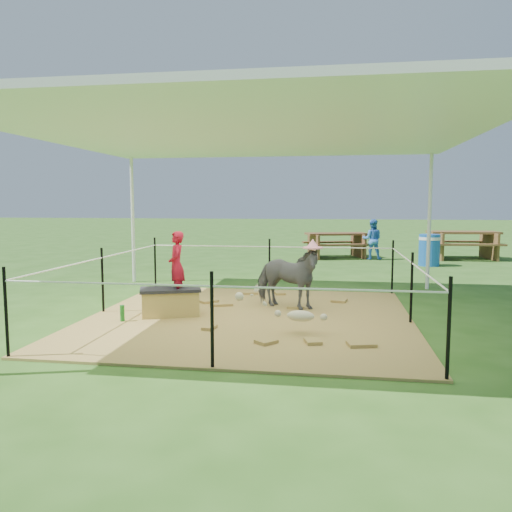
# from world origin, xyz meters

# --- Properties ---
(ground) EXTENTS (90.00, 90.00, 0.00)m
(ground) POSITION_xyz_m (0.00, 0.00, 0.00)
(ground) COLOR #2D5919
(ground) RESTS_ON ground
(hay_patch) EXTENTS (4.60, 4.60, 0.03)m
(hay_patch) POSITION_xyz_m (0.00, 0.00, 0.01)
(hay_patch) COLOR brown
(hay_patch) RESTS_ON ground
(canopy_tent) EXTENTS (6.30, 6.30, 2.90)m
(canopy_tent) POSITION_xyz_m (0.00, 0.00, 2.69)
(canopy_tent) COLOR silver
(canopy_tent) RESTS_ON ground
(rope_fence) EXTENTS (4.54, 4.54, 1.00)m
(rope_fence) POSITION_xyz_m (0.00, -0.00, 0.64)
(rope_fence) COLOR black
(rope_fence) RESTS_ON ground
(straw_bale) EXTENTS (0.90, 0.66, 0.36)m
(straw_bale) POSITION_xyz_m (-1.16, -0.10, 0.21)
(straw_bale) COLOR #A58E3C
(straw_bale) RESTS_ON hay_patch
(dark_cloth) EXTENTS (0.97, 0.72, 0.05)m
(dark_cloth) POSITION_xyz_m (-1.16, -0.10, 0.41)
(dark_cloth) COLOR black
(dark_cloth) RESTS_ON straw_bale
(woman) EXTENTS (0.34, 0.41, 0.97)m
(woman) POSITION_xyz_m (-1.06, -0.10, 0.88)
(woman) COLOR #B21127
(woman) RESTS_ON straw_bale
(green_bottle) EXTENTS (0.08, 0.08, 0.23)m
(green_bottle) POSITION_xyz_m (-1.71, -0.55, 0.14)
(green_bottle) COLOR #186D1E
(green_bottle) RESTS_ON hay_patch
(pony) EXTENTS (1.26, 0.90, 0.97)m
(pony) POSITION_xyz_m (0.47, 0.65, 0.51)
(pony) COLOR #4B4C50
(pony) RESTS_ON hay_patch
(pink_hat) EXTENTS (0.30, 0.30, 0.14)m
(pink_hat) POSITION_xyz_m (0.47, 0.65, 1.07)
(pink_hat) COLOR pink
(pink_hat) RESTS_ON pony
(foal) EXTENTS (0.97, 0.59, 0.51)m
(foal) POSITION_xyz_m (0.79, -0.83, 0.29)
(foal) COLOR #BCAF8A
(foal) RESTS_ON hay_patch
(trash_barrel) EXTENTS (0.59, 0.59, 0.84)m
(trash_barrel) POSITION_xyz_m (3.71, 6.75, 0.42)
(trash_barrel) COLOR #1754AE
(trash_barrel) RESTS_ON ground
(picnic_table_near) EXTENTS (2.13, 1.79, 0.76)m
(picnic_table_near) POSITION_xyz_m (1.27, 8.39, 0.38)
(picnic_table_near) COLOR brown
(picnic_table_near) RESTS_ON ground
(picnic_table_far) EXTENTS (2.10, 1.60, 0.83)m
(picnic_table_far) POSITION_xyz_m (5.00, 8.62, 0.41)
(picnic_table_far) COLOR brown
(picnic_table_far) RESTS_ON ground
(distant_person) EXTENTS (0.60, 0.48, 1.19)m
(distant_person) POSITION_xyz_m (2.32, 8.02, 0.60)
(distant_person) COLOR #3774CF
(distant_person) RESTS_ON ground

